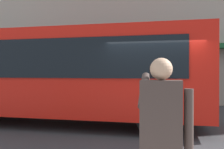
% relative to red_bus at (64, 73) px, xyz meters
% --- Properties ---
extents(ground_plane, '(60.00, 60.00, 0.00)m').
position_rel_red_bus_xyz_m(ground_plane, '(-2.98, 0.47, -1.68)').
color(ground_plane, '#38383A').
extents(red_bus, '(9.05, 2.54, 3.08)m').
position_rel_red_bus_xyz_m(red_bus, '(0.00, 0.00, 0.00)').
color(red_bus, red).
rests_on(red_bus, ground_plane).
extents(pedestrian_photographer, '(0.53, 0.52, 1.70)m').
position_rel_red_bus_xyz_m(pedestrian_photographer, '(-3.25, 5.14, -0.54)').
color(pedestrian_photographer, '#1E2347').
rests_on(pedestrian_photographer, sidewalk_curb).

